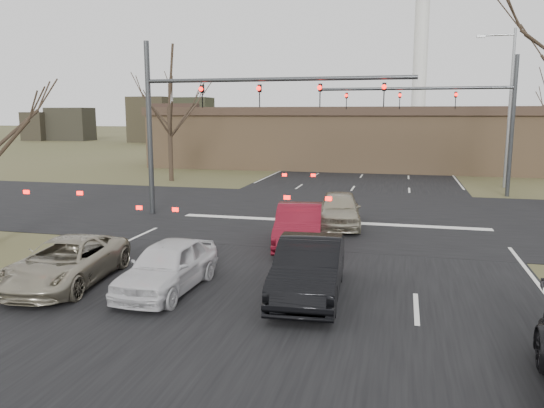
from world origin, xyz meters
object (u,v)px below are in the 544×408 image
(mast_arm_far, at_px, (461,109))
(streetlight_right_far, at_px, (507,100))
(building, at_px, (392,138))
(car_red_ahead, at_px, (299,226))
(car_white_sedan, at_px, (168,266))
(car_silver_suv, at_px, (66,262))
(car_black_hatch, at_px, (309,268))
(car_silver_ahead, at_px, (339,209))
(mast_arm_near, at_px, (215,106))

(mast_arm_far, xyz_separation_m, streetlight_right_far, (3.14, 4.00, 0.57))
(building, height_order, car_red_ahead, building)
(car_white_sedan, bearing_deg, mast_arm_far, 67.24)
(car_silver_suv, xyz_separation_m, car_red_ahead, (5.50, 5.85, 0.11))
(mast_arm_far, bearing_deg, car_silver_suv, -120.96)
(car_silver_suv, bearing_deg, streetlight_right_far, 51.70)
(car_white_sedan, bearing_deg, car_black_hatch, 8.76)
(car_silver_suv, xyz_separation_m, car_silver_ahead, (6.50, 9.59, 0.10))
(car_black_hatch, relative_size, car_silver_ahead, 1.07)
(car_white_sedan, bearing_deg, car_red_ahead, 68.00)
(car_silver_suv, height_order, car_red_ahead, car_red_ahead)
(car_black_hatch, bearing_deg, mast_arm_far, 70.99)
(mast_arm_near, height_order, mast_arm_far, same)
(car_white_sedan, bearing_deg, mast_arm_near, 104.14)
(car_silver_suv, relative_size, car_white_sedan, 1.14)
(car_silver_ahead, bearing_deg, streetlight_right_far, 52.33)
(mast_arm_far, relative_size, streetlight_right_far, 1.11)
(car_silver_suv, relative_size, car_red_ahead, 1.01)
(streetlight_right_far, bearing_deg, car_silver_suv, -122.22)
(car_silver_suv, bearing_deg, car_white_sedan, -2.93)
(streetlight_right_far, xyz_separation_m, car_silver_ahead, (-8.82, -14.72, -4.84))
(car_red_ahead, distance_m, car_silver_ahead, 3.87)
(car_white_sedan, relative_size, car_black_hatch, 0.87)
(building, bearing_deg, car_white_sedan, -98.10)
(mast_arm_near, distance_m, car_silver_suv, 11.25)
(building, bearing_deg, mast_arm_near, -106.13)
(mast_arm_near, distance_m, car_white_sedan, 11.27)
(mast_arm_near, height_order, car_black_hatch, mast_arm_near)
(mast_arm_far, height_order, car_white_sedan, mast_arm_far)
(car_black_hatch, relative_size, car_red_ahead, 1.02)
(mast_arm_near, height_order, car_red_ahead, mast_arm_near)
(car_white_sedan, height_order, car_black_hatch, car_black_hatch)
(mast_arm_far, relative_size, car_black_hatch, 2.39)
(car_red_ahead, bearing_deg, mast_arm_near, 128.73)
(building, distance_m, car_white_sedan, 35.55)
(streetlight_right_far, distance_m, car_silver_suv, 29.16)
(car_black_hatch, bearing_deg, car_white_sedan, -176.64)
(mast_arm_far, bearing_deg, car_red_ahead, -114.81)
(car_silver_suv, bearing_deg, mast_arm_far, 52.96)
(building, bearing_deg, mast_arm_far, -74.42)
(building, height_order, mast_arm_near, mast_arm_near)
(car_red_ahead, bearing_deg, car_silver_ahead, 67.08)
(car_black_hatch, bearing_deg, car_red_ahead, 100.11)
(mast_arm_near, height_order, streetlight_right_far, streetlight_right_far)
(mast_arm_far, xyz_separation_m, car_white_sedan, (-9.18, -20.14, -4.33))
(mast_arm_far, relative_size, car_silver_ahead, 2.55)
(car_silver_suv, distance_m, car_white_sedan, 3.00)
(car_silver_suv, height_order, car_silver_ahead, car_silver_ahead)
(building, distance_m, streetlight_right_far, 13.53)
(mast_arm_far, distance_m, car_black_hatch, 20.85)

